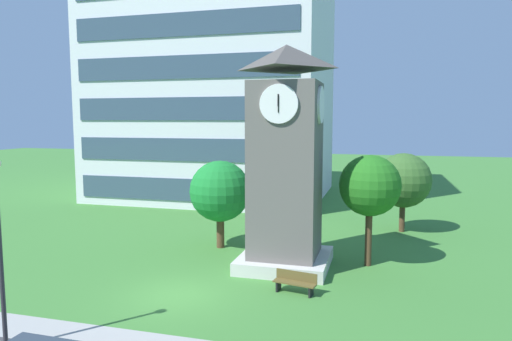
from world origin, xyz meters
TOP-DOWN VIEW (x-y plane):
  - ground_plane at (0.00, 0.00)m, footprint 160.00×160.00m
  - kerb_strip at (0.00, -4.07)m, footprint 120.00×1.60m
  - office_building at (-7.14, 24.50)m, footprint 20.05×15.99m
  - clock_tower at (3.51, 4.79)m, footprint 4.24×4.24m
  - park_bench at (4.60, 1.50)m, footprint 1.86×0.82m
  - tree_streetside at (-0.68, 7.11)m, footprint 3.39×3.39m
  - tree_near_tower at (7.41, 6.01)m, footprint 2.97×2.97m
  - tree_by_building at (9.32, 13.63)m, footprint 3.47×3.47m

SIDE VIEW (x-z plane):
  - ground_plane at x=0.00m, z-range 0.00..0.00m
  - kerb_strip at x=0.00m, z-range 0.00..0.01m
  - park_bench at x=4.60m, z-range 0.02..0.90m
  - tree_streetside at x=-0.68m, z-range 0.73..5.64m
  - tree_by_building at x=9.32m, z-range 0.78..5.84m
  - tree_near_tower at x=7.41m, z-range 1.22..6.69m
  - clock_tower at x=3.51m, z-range -0.56..10.07m
  - office_building at x=-7.14m, z-range 0.00..22.40m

